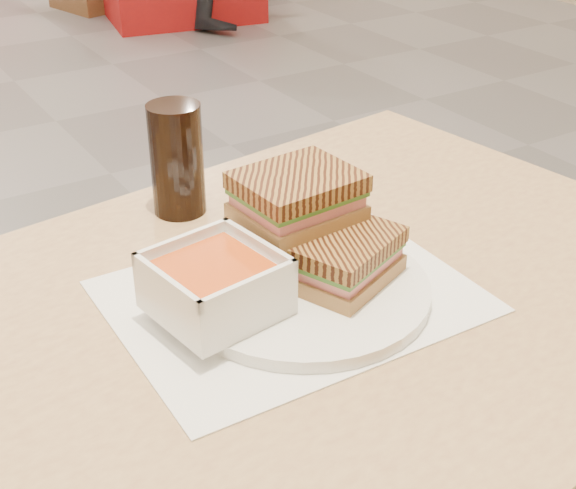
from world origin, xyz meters
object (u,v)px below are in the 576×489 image
soup_bowl (215,287)px  panini_lower (341,257)px  plate (304,289)px  main_table (231,417)px  cola_glass (177,159)px

soup_bowl → panini_lower: bearing=-7.0°
plate → main_table: bearing=-172.5°
soup_bowl → cola_glass: cola_glass is taller
main_table → plate: bearing=7.5°
plate → panini_lower: size_ratio=1.87×
main_table → soup_bowl: 0.16m
soup_bowl → cola_glass: size_ratio=0.92×
panini_lower → cola_glass: (-0.07, 0.27, 0.03)m
main_table → panini_lower: bearing=1.1°
plate → cola_glass: 0.27m
main_table → panini_lower: size_ratio=8.63×
soup_bowl → cola_glass: bearing=72.7°
cola_glass → main_table: bearing=-106.1°
plate → cola_glass: cola_glass is taller
main_table → cola_glass: bearing=73.9°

